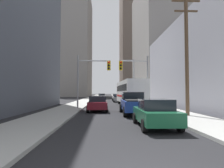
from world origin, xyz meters
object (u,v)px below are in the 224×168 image
object	(u,v)px
city_bus	(130,92)
traffic_signal_near_right	(135,73)
pickup_truck_blue	(134,103)
sedan_grey	(118,98)
sedan_maroon	(98,103)
sedan_green	(155,113)
sedan_beige	(102,97)
sedan_white	(117,97)
traffic_signal_near_left	(92,73)

from	to	relation	value
city_bus	traffic_signal_near_right	size ratio (longest dim) A/B	1.93
pickup_truck_blue	sedan_grey	bearing A→B (deg)	89.81
sedan_maroon	pickup_truck_blue	bearing A→B (deg)	-38.40
sedan_green	sedan_beige	size ratio (longest dim) A/B	1.00
sedan_grey	sedan_white	size ratio (longest dim) A/B	1.01
sedan_green	traffic_signal_near_left	xyz separation A→B (m)	(-4.13, 10.93, 3.27)
sedan_maroon	sedan_grey	size ratio (longest dim) A/B	0.99
sedan_beige	sedan_green	bearing A→B (deg)	-84.90
pickup_truck_blue	sedan_green	world-z (taller)	pickup_truck_blue
sedan_white	sedan_beige	bearing A→B (deg)	117.34
sedan_green	sedan_beige	distance (m)	38.81
pickup_truck_blue	traffic_signal_near_right	size ratio (longest dim) A/B	0.91
sedan_maroon	traffic_signal_near_left	xyz separation A→B (m)	(-0.71, 2.24, 3.27)
sedan_grey	pickup_truck_blue	bearing A→B (deg)	-90.19
sedan_grey	traffic_signal_near_right	distance (m)	15.50
sedan_beige	traffic_signal_near_left	size ratio (longest dim) A/B	0.70
sedan_green	traffic_signal_near_right	xyz separation A→B (m)	(0.72, 10.93, 3.25)
city_bus	sedan_beige	bearing A→B (deg)	100.66
sedan_white	sedan_grey	bearing A→B (deg)	-90.59
sedan_green	traffic_signal_near_right	bearing A→B (deg)	86.24
sedan_maroon	traffic_signal_near_right	xyz separation A→B (m)	(4.13, 2.24, 3.25)
city_bus	traffic_signal_near_left	bearing A→B (deg)	-133.11
sedan_grey	sedan_white	distance (m)	6.06
pickup_truck_blue	traffic_signal_near_right	xyz separation A→B (m)	(0.92, 4.79, 3.09)
sedan_grey	traffic_signal_near_left	world-z (taller)	traffic_signal_near_left
sedan_green	sedan_grey	xyz separation A→B (m)	(-0.13, 26.06, 0.00)
pickup_truck_blue	sedan_beige	world-z (taller)	pickup_truck_blue
sedan_green	sedan_grey	bearing A→B (deg)	90.30
pickup_truck_blue	sedan_beige	bearing A→B (deg)	95.71
sedan_green	sedan_maroon	world-z (taller)	same
pickup_truck_blue	sedan_white	distance (m)	25.98
sedan_grey	traffic_signal_near_left	distance (m)	15.99
sedan_green	traffic_signal_near_left	size ratio (longest dim) A/B	0.70
sedan_white	traffic_signal_near_right	distance (m)	21.46
sedan_white	pickup_truck_blue	bearing A→B (deg)	-90.28
sedan_white	sedan_green	bearing A→B (deg)	-89.87
pickup_truck_blue	sedan_white	size ratio (longest dim) A/B	1.29
pickup_truck_blue	traffic_signal_near_left	bearing A→B (deg)	129.36
sedan_beige	traffic_signal_near_left	world-z (taller)	traffic_signal_near_left
pickup_truck_blue	sedan_maroon	world-z (taller)	pickup_truck_blue
sedan_beige	traffic_signal_near_right	size ratio (longest dim) A/B	0.70
city_bus	sedan_beige	world-z (taller)	city_bus
sedan_grey	sedan_beige	world-z (taller)	same
sedan_grey	city_bus	bearing A→B (deg)	-84.71
sedan_beige	city_bus	bearing A→B (deg)	-79.34
sedan_green	sedan_maroon	distance (m)	9.34
sedan_maroon	sedan_green	bearing A→B (deg)	-68.54
pickup_truck_blue	traffic_signal_near_left	distance (m)	6.93
city_bus	sedan_green	distance (m)	16.23
sedan_maroon	sedan_white	distance (m)	23.67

